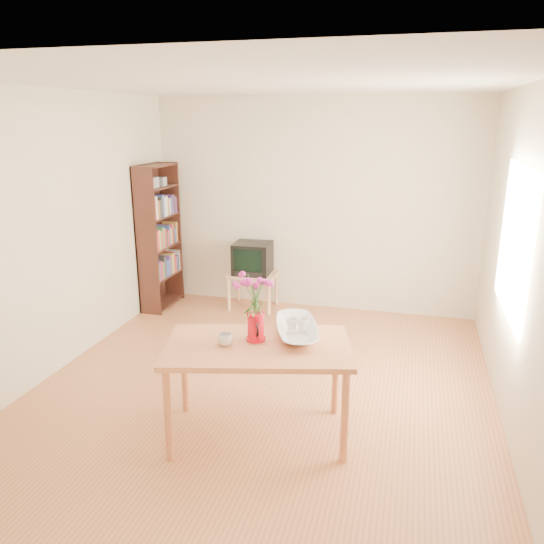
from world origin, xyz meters
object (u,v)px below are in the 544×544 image
(bowl, at_px, (297,307))
(television, at_px, (253,257))
(mug, at_px, (225,339))
(pitcher, at_px, (256,328))
(table, at_px, (258,355))

(bowl, distance_m, television, 2.69)
(mug, distance_m, television, 2.85)
(pitcher, bearing_deg, mug, -168.32)
(table, relative_size, mug, 13.62)
(pitcher, height_order, bowl, bowl)
(bowl, bearing_deg, table, -130.94)
(mug, relative_size, bowl, 0.24)
(table, height_order, bowl, bowl)
(pitcher, height_order, mug, pitcher)
(table, distance_m, pitcher, 0.20)
(table, xyz_separation_m, pitcher, (-0.04, 0.07, 0.18))
(bowl, bearing_deg, mug, -143.89)
(table, distance_m, mug, 0.27)
(pitcher, distance_m, television, 2.77)
(table, height_order, pitcher, pitcher)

